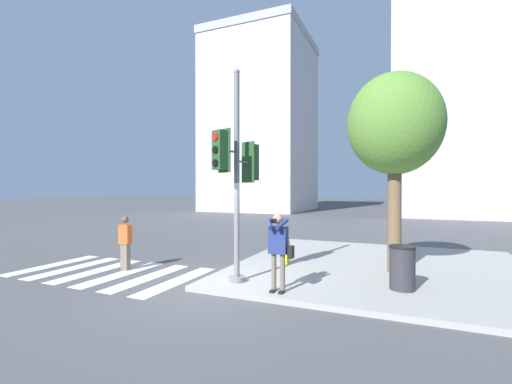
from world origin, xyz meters
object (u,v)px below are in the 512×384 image
traffic_signal_pole (237,170)px  pedestrian_distant (125,242)px  fire_hydrant (287,251)px  person_photographer (279,245)px  street_tree (395,126)px  trash_bin (402,268)px

traffic_signal_pole → pedestrian_distant: (-3.72, 0.22, -1.98)m
pedestrian_distant → fire_hydrant: 4.74m
pedestrian_distant → fire_hydrant: size_ratio=2.02×
person_photographer → street_tree: bearing=51.8°
fire_hydrant → person_photographer: bearing=-75.4°
person_photographer → trash_bin: size_ratio=1.75×
person_photographer → trash_bin: (2.47, 1.25, -0.54)m
traffic_signal_pole → street_tree: 4.45m
person_photographer → fire_hydrant: 2.92m
traffic_signal_pole → street_tree: (3.48, 2.48, 1.24)m
traffic_signal_pole → fire_hydrant: (0.50, 2.35, -2.30)m
trash_bin → traffic_signal_pole: bearing=-167.0°
traffic_signal_pole → fire_hydrant: bearing=78.0°
traffic_signal_pole → trash_bin: traffic_signal_pole is taller
trash_bin → street_tree: bearing=96.9°
trash_bin → fire_hydrant: bearing=154.7°
pedestrian_distant → fire_hydrant: pedestrian_distant is taller
pedestrian_distant → trash_bin: pedestrian_distant is taller
traffic_signal_pole → fire_hydrant: traffic_signal_pole is taller
street_tree → fire_hydrant: bearing=-177.5°
person_photographer → traffic_signal_pole: bearing=161.8°
pedestrian_distant → traffic_signal_pole: bearing=-3.4°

